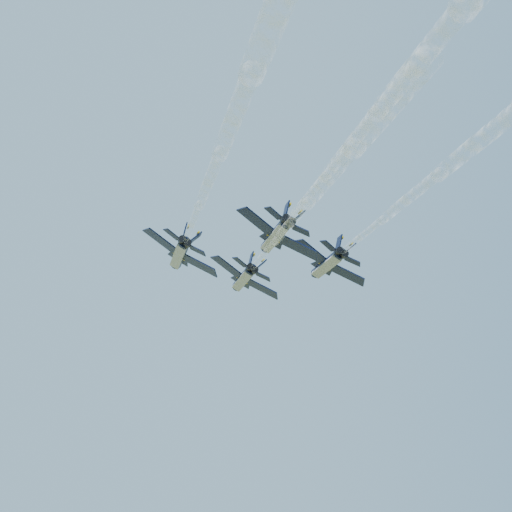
{
  "coord_description": "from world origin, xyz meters",
  "views": [
    {
      "loc": [
        -9.08,
        -103.14,
        59.6
      ],
      "look_at": [
        -3.29,
        0.18,
        96.59
      ],
      "focal_mm": 50.0,
      "sensor_mm": 36.0,
      "label": 1
    }
  ],
  "objects": [
    {
      "name": "smoke_trail_slot",
      "position": [
        7.1,
        -59.51,
        95.59
      ],
      "size": [
        12.81,
        63.64,
        2.82
      ],
      "rotation": [
        0.0,
        0.52,
        0.17
      ],
      "color": "white"
    },
    {
      "name": "jet_right",
      "position": [
        7.78,
        0.57,
        95.56
      ],
      "size": [
        11.41,
        16.87,
        6.39
      ],
      "rotation": [
        0.0,
        0.52,
        0.17
      ],
      "color": "black"
    },
    {
      "name": "smoke_trail_right",
      "position": [
        16.07,
        -47.83,
        95.59
      ],
      "size": [
        12.81,
        63.64,
        2.82
      ],
      "rotation": [
        0.0,
        0.52,
        0.17
      ],
      "color": "white"
    },
    {
      "name": "smoke_trail_left",
      "position": [
        -6.56,
        -51.13,
        95.59
      ],
      "size": [
        12.81,
        63.64,
        2.82
      ],
      "rotation": [
        0.0,
        0.52,
        0.17
      ],
      "color": "white"
    },
    {
      "name": "jet_slot",
      "position": [
        -1.19,
        -11.11,
        95.56
      ],
      "size": [
        11.41,
        16.87,
        6.39
      ],
      "rotation": [
        0.0,
        0.52,
        0.17
      ],
      "color": "black"
    },
    {
      "name": "smoke_trail_lead",
      "position": [
        3.42,
        -39.81,
        95.59
      ],
      "size": [
        12.81,
        63.64,
        2.82
      ],
      "rotation": [
        0.0,
        0.52,
        0.17
      ],
      "color": "white"
    },
    {
      "name": "jet_lead",
      "position": [
        -4.87,
        8.59,
        95.56
      ],
      "size": [
        11.41,
        16.87,
        6.39
      ],
      "rotation": [
        0.0,
        0.52,
        0.17
      ],
      "color": "black"
    },
    {
      "name": "jet_left",
      "position": [
        -14.86,
        -2.73,
        95.56
      ],
      "size": [
        11.41,
        16.87,
        6.39
      ],
      "rotation": [
        0.0,
        0.52,
        0.17
      ],
      "color": "black"
    }
  ]
}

